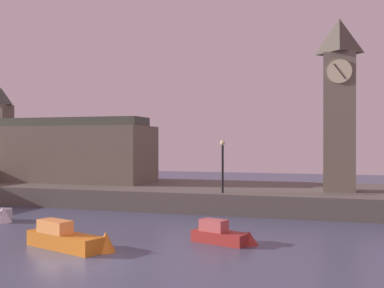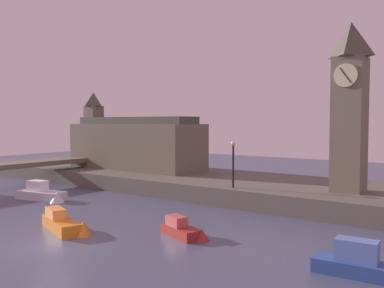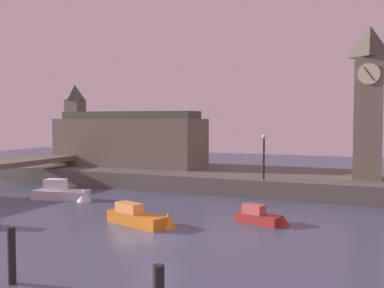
{
  "view_description": "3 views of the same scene",
  "coord_description": "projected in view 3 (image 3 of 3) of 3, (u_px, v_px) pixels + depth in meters",
  "views": [
    {
      "loc": [
        9.92,
        -17.62,
        5.14
      ],
      "look_at": [
        -0.7,
        17.51,
        4.97
      ],
      "focal_mm": 43.98,
      "sensor_mm": 36.0,
      "label": 1
    },
    {
      "loc": [
        19.41,
        -13.66,
        6.81
      ],
      "look_at": [
        -1.88,
        15.19,
        4.88
      ],
      "focal_mm": 38.98,
      "sensor_mm": 36.0,
      "label": 2
    },
    {
      "loc": [
        11.49,
        -22.04,
        6.6
      ],
      "look_at": [
        -3.79,
        14.12,
        4.37
      ],
      "focal_mm": 42.5,
      "sensor_mm": 36.0,
      "label": 3
    }
  ],
  "objects": [
    {
      "name": "ground_plane",
      "position": [
        156.0,
        238.0,
        25.11
      ],
      "size": [
        120.0,
        120.0,
        0.0
      ],
      "primitive_type": "plane",
      "color": "#474C66"
    },
    {
      "name": "mooring_post_left",
      "position": [
        12.0,
        256.0,
        18.04
      ],
      "size": [
        0.32,
        0.32,
        2.28
      ],
      "primitive_type": "cylinder",
      "color": "#242424",
      "rests_on": "ground"
    },
    {
      "name": "boat_patrol_orange",
      "position": [
        142.0,
        218.0,
        27.88
      ],
      "size": [
        5.14,
        2.61,
        1.5
      ],
      "color": "orange",
      "rests_on": "ground"
    },
    {
      "name": "far_embankment",
      "position": [
        252.0,
        179.0,
        43.46
      ],
      "size": [
        70.0,
        12.0,
        1.5
      ],
      "primitive_type": "cube",
      "color": "#5B544C",
      "rests_on": "ground"
    },
    {
      "name": "boat_ferry_white",
      "position": [
        65.0,
        193.0,
        36.69
      ],
      "size": [
        5.46,
        2.46,
        1.79
      ],
      "color": "silver",
      "rests_on": "ground"
    },
    {
      "name": "streetlamp",
      "position": [
        264.0,
        151.0,
        37.85
      ],
      "size": [
        0.36,
        0.36,
        3.75
      ],
      "color": "black",
      "rests_on": "far_embankment"
    },
    {
      "name": "clock_tower",
      "position": [
        369.0,
        100.0,
        37.83
      ],
      "size": [
        2.47,
        2.51,
        12.75
      ],
      "color": "#6B6051",
      "rests_on": "far_embankment"
    },
    {
      "name": "parliament_hall",
      "position": [
        127.0,
        139.0,
        49.46
      ],
      "size": [
        16.23,
        5.83,
        8.93
      ],
      "color": "#6B6051",
      "rests_on": "far_embankment"
    },
    {
      "name": "boat_dinghy_red",
      "position": [
        263.0,
        217.0,
        28.41
      ],
      "size": [
        3.66,
        2.03,
        1.22
      ],
      "color": "maroon",
      "rests_on": "ground"
    }
  ]
}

